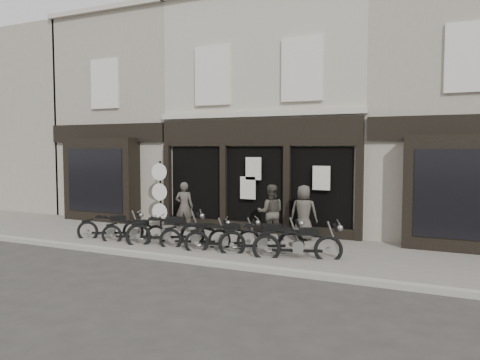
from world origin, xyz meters
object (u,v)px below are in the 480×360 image
at_px(motorcycle_6, 298,246).
at_px(man_centre, 271,212).
at_px(motorcycle_3, 196,238).
at_px(man_right, 304,213).
at_px(man_left, 184,207).
at_px(motorcycle_4, 224,239).
at_px(motorcycle_0, 111,229).
at_px(motorcycle_2, 167,233).
at_px(motorcycle_1, 135,233).
at_px(advert_sign_post, 160,197).
at_px(motorcycle_5, 263,241).

bearing_deg(motorcycle_6, man_centre, 109.81).
relative_size(motorcycle_3, man_right, 1.14).
distance_m(motorcycle_6, man_centre, 2.48).
height_order(motorcycle_6, man_left, man_left).
bearing_deg(motorcycle_6, motorcycle_4, 158.70).
xyz_separation_m(motorcycle_4, man_centre, (0.68, 1.79, 0.57)).
distance_m(motorcycle_0, motorcycle_2, 2.06).
height_order(motorcycle_4, man_centre, man_centre).
relative_size(motorcycle_0, motorcycle_3, 1.01).
height_order(motorcycle_0, motorcycle_6, motorcycle_6).
bearing_deg(motorcycle_1, man_right, 3.92).
distance_m(motorcycle_3, man_left, 2.66).
distance_m(motorcycle_3, motorcycle_6, 3.05).
height_order(motorcycle_0, man_centre, man_centre).
bearing_deg(motorcycle_1, advert_sign_post, 82.61).
relative_size(motorcycle_3, man_left, 1.15).
bearing_deg(motorcycle_2, man_left, 76.22).
relative_size(motorcycle_2, man_left, 1.24).
height_order(motorcycle_2, man_right, man_right).
bearing_deg(motorcycle_5, motorcycle_2, 156.94).
bearing_deg(motorcycle_5, motorcycle_3, 158.08).
relative_size(motorcycle_0, man_centre, 1.14).
height_order(motorcycle_6, man_right, man_right).
height_order(man_centre, man_right, man_centre).
xyz_separation_m(motorcycle_1, motorcycle_3, (2.08, 0.09, 0.01)).
height_order(motorcycle_4, man_left, man_left).
relative_size(motorcycle_0, man_right, 1.15).
relative_size(motorcycle_4, motorcycle_5, 0.88).
height_order(motorcycle_3, man_centre, man_centre).
bearing_deg(man_centre, man_left, -25.28).
height_order(motorcycle_0, motorcycle_1, motorcycle_0).
height_order(motorcycle_0, advert_sign_post, advert_sign_post).
xyz_separation_m(motorcycle_5, man_right, (0.46, 2.16, 0.53)).
distance_m(motorcycle_3, motorcycle_4, 0.86).
distance_m(motorcycle_1, advert_sign_post, 2.49).
relative_size(man_right, advert_sign_post, 0.68).
distance_m(motorcycle_2, motorcycle_5, 3.01).
xyz_separation_m(motorcycle_3, motorcycle_6, (3.05, -0.05, 0.05)).
distance_m(motorcycle_4, motorcycle_6, 2.19).
bearing_deg(motorcycle_5, man_centre, 80.16).
bearing_deg(man_right, man_centre, 16.18).
relative_size(motorcycle_0, man_left, 1.16).
relative_size(motorcycle_0, motorcycle_4, 1.03).
relative_size(motorcycle_1, motorcycle_3, 0.96).
xyz_separation_m(motorcycle_1, advert_sign_post, (-0.65, 2.26, 0.83)).
bearing_deg(motorcycle_1, motorcycle_2, -17.80).
relative_size(motorcycle_6, man_centre, 1.30).
relative_size(man_centre, advert_sign_post, 0.69).
relative_size(motorcycle_3, advert_sign_post, 0.78).
height_order(man_left, man_centre, man_centre).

